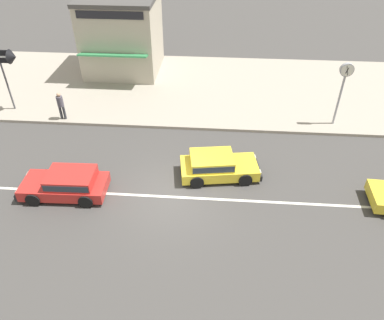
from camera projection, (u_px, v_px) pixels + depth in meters
ground_plane at (173, 197)px, 15.83m from camera, size 160.00×160.00×0.00m
lane_centre_stripe at (173, 197)px, 15.83m from camera, size 50.40×0.14×0.01m
kerb_strip at (192, 87)px, 24.04m from camera, size 68.00×10.00×0.15m
hatchback_red_0 at (67, 183)px, 15.66m from camera, size 3.67×1.81×1.10m
hatchback_yellow_2 at (217, 165)px, 16.64m from camera, size 3.71×2.11×1.10m
street_clock at (344, 79)px, 18.79m from camera, size 0.69×0.22×3.43m
arrow_signboard at (10, 60)px, 19.79m from camera, size 1.65×0.78×3.53m
pedestrian_near_clock at (61, 104)px, 20.20m from camera, size 0.34×0.34×1.56m
shopfront_corner_warung at (122, 34)px, 24.69m from camera, size 4.79×5.56×4.86m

